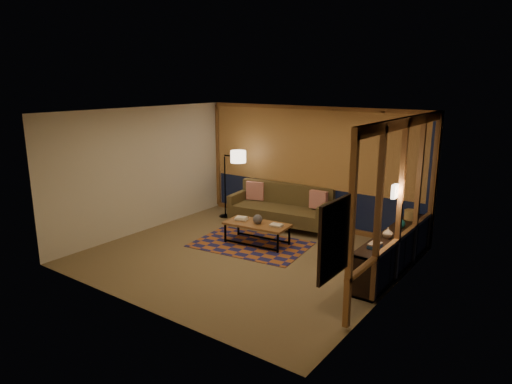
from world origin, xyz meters
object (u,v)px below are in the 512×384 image
Objects in this scene: coffee_table at (257,234)px; bookshelf at (393,251)px; sofa at (281,207)px; floor_lamp at (225,183)px.

bookshelf is at bearing 0.82° from coffee_table.
sofa is 1.36× the size of floor_lamp.
sofa reaches higher than coffee_table.
floor_lamp reaches higher than coffee_table.
sofa is 1.27m from coffee_table.
coffee_table is 2.16m from floor_lamp.
floor_lamp is (-1.52, -0.12, 0.37)m from sofa.
coffee_table is at bearing -173.20° from bookshelf.
sofa is at bearing -1.80° from floor_lamp.
sofa is 0.81× the size of bookshelf.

